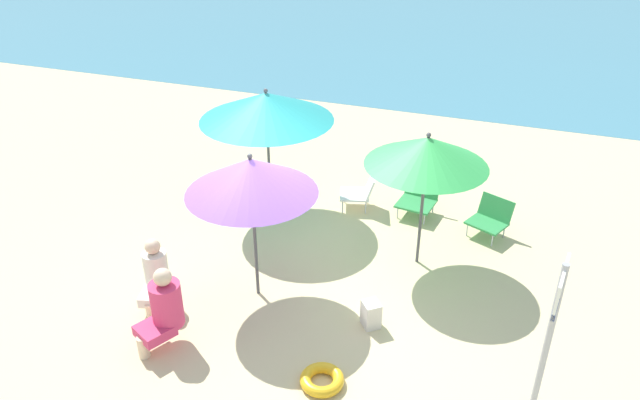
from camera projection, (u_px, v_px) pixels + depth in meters
ground_plane at (296, 280)px, 7.67m from camera, size 40.00×40.00×0.00m
sea_water at (460, 29)px, 19.49m from camera, size 40.00×16.00×0.01m
umbrella_purple at (251, 176)px, 6.66m from camera, size 1.51×1.51×1.89m
umbrella_green at (427, 152)px, 7.25m from camera, size 1.52×1.52×1.85m
umbrella_teal at (266, 107)px, 8.39m from camera, size 1.91×1.91×1.95m
beach_chair_a at (419, 196)px, 9.05m from camera, size 0.60×0.66×0.58m
beach_chair_b at (361, 191)px, 9.16m from camera, size 0.62×0.57×0.55m
beach_chair_c at (491, 217)px, 8.51m from camera, size 0.66×0.65×0.53m
person_a at (163, 308)px, 6.42m from camera, size 0.48×0.57×0.97m
person_b at (155, 275)px, 7.09m from camera, size 0.38×0.53×0.86m
warning_sign at (551, 329)px, 4.99m from camera, size 0.10×0.53×1.91m
swim_ring at (322, 380)px, 6.11m from camera, size 0.46×0.46×0.12m
beach_bag at (371, 314)px, 6.84m from camera, size 0.27×0.27×0.32m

